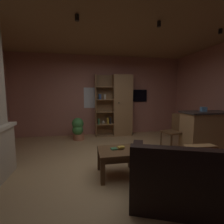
# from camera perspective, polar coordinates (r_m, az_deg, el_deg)

# --- Properties ---
(floor) EXTENTS (5.85, 5.32, 0.02)m
(floor) POSITION_cam_1_polar(r_m,az_deg,el_deg) (3.27, 1.36, -19.62)
(floor) COLOR tan
(floor) RESTS_ON ground
(wall_back) EXTENTS (5.97, 0.06, 2.73)m
(wall_back) POSITION_cam_1_polar(r_m,az_deg,el_deg) (5.59, -4.30, 5.87)
(wall_back) COLOR #AD7060
(wall_back) RESTS_ON ground
(ceiling) EXTENTS (5.85, 5.32, 0.02)m
(ceiling) POSITION_cam_1_polar(r_m,az_deg,el_deg) (3.21, 1.51, 30.54)
(ceiling) COLOR #8E6B47
(window_pane_back) EXTENTS (0.73, 0.01, 0.70)m
(window_pane_back) POSITION_cam_1_polar(r_m,az_deg,el_deg) (5.54, -6.37, 5.14)
(window_pane_back) COLOR white
(bookshelf_cabinet) EXTENTS (1.25, 0.41, 2.07)m
(bookshelf_cabinet) POSITION_cam_1_polar(r_m,az_deg,el_deg) (5.45, 2.78, 2.26)
(bookshelf_cabinet) COLOR #997047
(bookshelf_cabinet) RESTS_ON ground
(kitchen_bar_counter) EXTENTS (1.43, 0.59, 1.01)m
(kitchen_bar_counter) POSITION_cam_1_polar(r_m,az_deg,el_deg) (4.60, 32.06, -6.03)
(kitchen_bar_counter) COLOR #997047
(kitchen_bar_counter) RESTS_ON ground
(tissue_box) EXTENTS (0.15, 0.15, 0.11)m
(tissue_box) POSITION_cam_1_polar(r_m,az_deg,el_deg) (4.39, 30.14, 0.87)
(tissue_box) COLOR #598CBF
(tissue_box) RESTS_ON kitchen_bar_counter
(leather_couch) EXTENTS (1.85, 1.42, 0.84)m
(leather_couch) POSITION_cam_1_polar(r_m,az_deg,el_deg) (2.49, 27.71, -21.05)
(leather_couch) COLOR black
(leather_couch) RESTS_ON ground
(coffee_table) EXTENTS (0.68, 0.58, 0.46)m
(coffee_table) POSITION_cam_1_polar(r_m,az_deg,el_deg) (2.87, 2.14, -15.18)
(coffee_table) COLOR brown
(coffee_table) RESTS_ON ground
(table_book_0) EXTENTS (0.12, 0.11, 0.02)m
(table_book_0) POSITION_cam_1_polar(r_m,az_deg,el_deg) (2.86, 0.71, -13.14)
(table_book_0) COLOR #387247
(table_book_0) RESTS_ON coffee_table
(table_book_1) EXTENTS (0.12, 0.10, 0.03)m
(table_book_1) POSITION_cam_1_polar(r_m,az_deg,el_deg) (2.87, 3.29, -12.57)
(table_book_1) COLOR gold
(table_book_1) RESTS_ON coffee_table
(dining_chair) EXTENTS (0.50, 0.50, 0.92)m
(dining_chair) POSITION_cam_1_polar(r_m,az_deg,el_deg) (4.38, 21.58, -5.79)
(dining_chair) COLOR brown
(dining_chair) RESTS_ON ground
(potted_floor_plant) EXTENTS (0.37, 0.37, 0.70)m
(potted_floor_plant) POSITION_cam_1_polar(r_m,az_deg,el_deg) (5.04, -12.18, -5.82)
(potted_floor_plant) COLOR #B77051
(potted_floor_plant) RESTS_ON ground
(wall_mounted_tv) EXTENTS (0.76, 0.06, 0.43)m
(wall_mounted_tv) POSITION_cam_1_polar(r_m,az_deg,el_deg) (5.82, 8.86, 5.87)
(wall_mounted_tv) COLOR black
(track_light_spot_1) EXTENTS (0.07, 0.07, 0.09)m
(track_light_spot_1) POSITION_cam_1_polar(r_m,az_deg,el_deg) (3.02, -12.54, 30.29)
(track_light_spot_1) COLOR black
(track_light_spot_2) EXTENTS (0.07, 0.07, 0.09)m
(track_light_spot_2) POSITION_cam_1_polar(r_m,az_deg,el_deg) (3.29, 16.61, 28.16)
(track_light_spot_2) COLOR black
(track_light_spot_3) EXTENTS (0.07, 0.07, 0.09)m
(track_light_spot_3) POSITION_cam_1_polar(r_m,az_deg,el_deg) (4.09, 34.54, 22.85)
(track_light_spot_3) COLOR black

